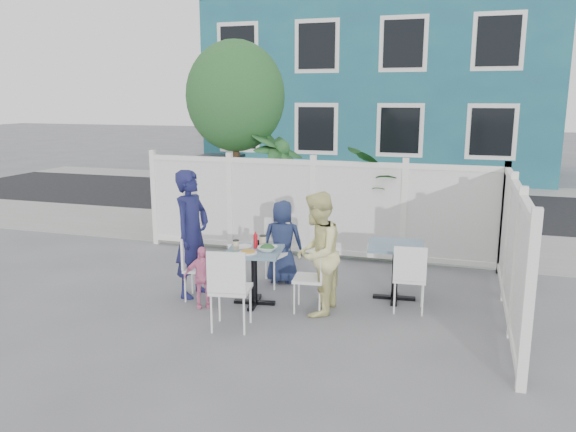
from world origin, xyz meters
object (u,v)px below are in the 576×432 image
(chair_right, at_px, (315,273))
(chair_near, at_px, (229,284))
(woman, at_px, (317,254))
(utility_cabinet, at_px, (222,193))
(spare_table, at_px, (396,257))
(chair_left, at_px, (194,262))
(chair_back, at_px, (273,247))
(man, at_px, (192,234))
(toddler, at_px, (202,277))
(main_table, at_px, (254,262))
(boy, at_px, (283,242))

(chair_right, relative_size, chair_near, 0.88)
(chair_right, distance_m, woman, 0.27)
(utility_cabinet, distance_m, chair_right, 4.88)
(spare_table, distance_m, chair_right, 1.13)
(chair_left, relative_size, chair_back, 0.92)
(chair_near, bearing_deg, chair_left, 125.92)
(chair_left, height_order, chair_back, chair_back)
(spare_table, xyz_separation_m, man, (-2.58, -0.63, 0.27))
(chair_right, distance_m, man, 1.73)
(utility_cabinet, distance_m, toddler, 4.47)
(utility_cabinet, bearing_deg, main_table, -66.05)
(chair_right, xyz_separation_m, toddler, (-1.38, -0.29, -0.10))
(man, bearing_deg, chair_right, -85.41)
(chair_back, xyz_separation_m, boy, (0.11, 0.09, 0.06))
(chair_back, bearing_deg, chair_near, 106.38)
(man, relative_size, toddler, 2.14)
(chair_left, xyz_separation_m, woman, (1.65, -0.01, 0.26))
(main_table, bearing_deg, utility_cabinet, 119.05)
(main_table, height_order, chair_right, chair_right)
(chair_left, xyz_separation_m, man, (-0.07, 0.11, 0.35))
(chair_near, distance_m, man, 1.36)
(chair_right, relative_size, woman, 0.56)
(chair_right, distance_m, chair_near, 1.16)
(woman, relative_size, toddler, 1.91)
(chair_near, xyz_separation_m, woman, (0.79, 0.82, 0.19))
(chair_right, height_order, man, man)
(man, xyz_separation_m, toddler, (0.31, -0.37, -0.45))
(utility_cabinet, relative_size, boy, 1.19)
(chair_left, distance_m, boy, 1.33)
(utility_cabinet, height_order, chair_left, utility_cabinet)
(utility_cabinet, xyz_separation_m, woman, (2.99, -3.94, 0.05))
(main_table, distance_m, chair_back, 0.86)
(chair_right, distance_m, chair_back, 1.19)
(main_table, relative_size, spare_table, 1.00)
(chair_back, bearing_deg, chair_right, 148.31)
(chair_back, distance_m, boy, 0.16)
(chair_left, bearing_deg, chair_back, 127.63)
(woman, xyz_separation_m, boy, (-0.75, 0.99, -0.16))
(spare_table, height_order, man, man)
(utility_cabinet, relative_size, chair_left, 1.68)
(spare_table, bearing_deg, boy, 171.72)
(spare_table, xyz_separation_m, chair_left, (-2.50, -0.74, -0.09))
(utility_cabinet, relative_size, main_table, 1.83)
(main_table, relative_size, man, 0.46)
(chair_back, bearing_deg, utility_cabinet, -41.24)
(main_table, bearing_deg, spare_table, 22.81)
(chair_left, xyz_separation_m, chair_right, (1.61, 0.04, 0.00))
(spare_table, xyz_separation_m, chair_right, (-0.89, -0.70, -0.08))
(main_table, relative_size, chair_left, 0.92)
(woman, bearing_deg, toddler, -79.11)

